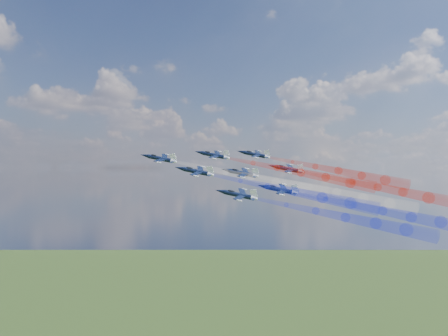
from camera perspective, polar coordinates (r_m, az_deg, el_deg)
jet_lead at (r=145.43m, az=-7.15°, el=1.05°), size 14.12×14.22×7.37m
trail_lead at (r=140.95m, az=3.02°, el=-1.02°), size 32.48×33.40×12.93m
jet_inner_left at (r=134.57m, az=-3.14°, el=-0.39°), size 14.12×14.22×7.37m
trail_inner_left at (r=132.21m, az=7.90°, el=-2.65°), size 32.48×33.40×12.93m
jet_inner_right at (r=151.74m, az=-1.17°, el=1.45°), size 14.12×14.22×7.37m
trail_inner_right at (r=149.82m, az=8.62°, el=-0.51°), size 32.48×33.40×12.93m
jet_outer_left at (r=125.45m, az=1.61°, el=-3.02°), size 14.12×14.22×7.37m
trail_outer_left at (r=125.66m, az=13.43°, el=-5.39°), size 32.48×33.40×12.93m
jet_center_third at (r=141.26m, az=1.98°, el=-0.58°), size 14.12×14.22×7.37m
trail_center_third at (r=141.10m, az=12.46°, el=-2.69°), size 32.48×33.40×12.93m
jet_outer_right at (r=160.84m, az=3.48°, el=1.52°), size 14.12×14.22×7.37m
trail_outer_right at (r=160.87m, az=12.67°, el=-0.33°), size 32.48×33.40×12.93m
jet_rear_left at (r=132.69m, az=6.25°, el=-2.43°), size 14.12×14.22×7.37m
trail_rear_left at (r=134.76m, az=17.31°, el=-4.60°), size 32.48×33.40×12.93m
jet_rear_right at (r=151.11m, az=7.11°, el=-0.11°), size 14.12×14.22×7.37m
trail_rear_right at (r=153.05m, az=16.81°, el=-2.05°), size 32.48×33.40×12.93m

